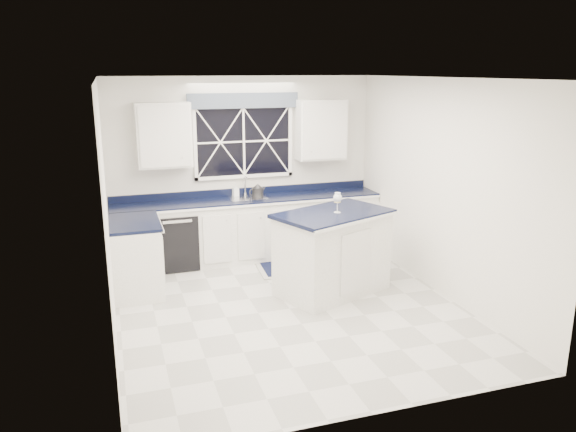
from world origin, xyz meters
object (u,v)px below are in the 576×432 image
object	(u,v)px
kettle	(258,191)
soap_bottle	(236,190)
wine_glass	(338,199)
faucet	(246,185)
dishwasher	(176,239)
island	(332,252)

from	to	relation	value
kettle	soap_bottle	size ratio (longest dim) A/B	1.48
wine_glass	soap_bottle	bearing A→B (deg)	114.99
wine_glass	kettle	bearing A→B (deg)	108.35
faucet	wine_glass	xyz separation A→B (m)	(0.72, -1.84, 0.14)
dishwasher	soap_bottle	size ratio (longest dim) A/B	4.48
faucet	kettle	world-z (taller)	faucet
dishwasher	faucet	size ratio (longest dim) A/B	2.72
dishwasher	kettle	xyz separation A→B (m)	(1.25, 0.07, 0.62)
wine_glass	faucet	bearing A→B (deg)	111.37
faucet	soap_bottle	size ratio (longest dim) A/B	1.65
faucet	soap_bottle	distance (m)	0.17
dishwasher	faucet	distance (m)	1.31
island	dishwasher	bearing A→B (deg)	116.16
faucet	kettle	xyz separation A→B (m)	(0.15, -0.13, -0.07)
kettle	wine_glass	size ratio (longest dim) A/B	1.07
soap_bottle	wine_glass	bearing A→B (deg)	-65.01
faucet	soap_bottle	xyz separation A→B (m)	(-0.15, 0.03, -0.07)
faucet	island	size ratio (longest dim) A/B	0.18
island	soap_bottle	bearing A→B (deg)	92.72
island	kettle	distance (m)	1.82
soap_bottle	island	bearing A→B (deg)	-65.24
wine_glass	island	bearing A→B (deg)	122.90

